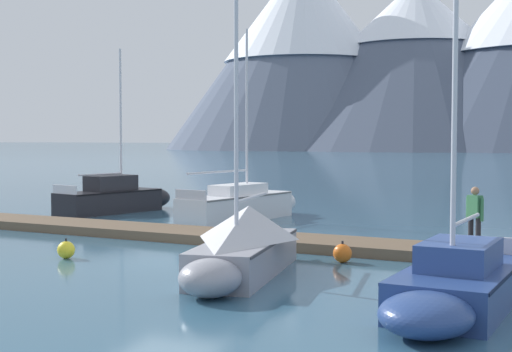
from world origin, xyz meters
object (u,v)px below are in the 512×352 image
at_px(sailboat_second_berth, 243,204).
at_px(mooring_buoy_channel_marker, 342,253).
at_px(mooring_buoy_inner_mooring, 66,250).
at_px(sailboat_mid_dock_starboard, 455,286).
at_px(sailboat_nearest_berth, 117,198).
at_px(sailboat_mid_dock_port, 243,243).
at_px(person_on_dock, 475,214).

bearing_deg(sailboat_second_berth, mooring_buoy_channel_marker, -51.09).
xyz_separation_m(sailboat_second_berth, mooring_buoy_inner_mooring, (-0.44, -10.67, -0.39)).
relative_size(sailboat_mid_dock_starboard, mooring_buoy_channel_marker, 11.11).
bearing_deg(sailboat_second_berth, sailboat_mid_dock_starboard, -51.26).
distance_m(sailboat_nearest_berth, sailboat_second_berth, 6.42).
bearing_deg(sailboat_second_berth, sailboat_mid_dock_port, -65.37).
bearing_deg(mooring_buoy_inner_mooring, person_on_dock, 22.25).
relative_size(sailboat_mid_dock_starboard, person_on_dock, 3.83).
bearing_deg(mooring_buoy_channel_marker, sailboat_mid_dock_port, -121.43).
bearing_deg(mooring_buoy_channel_marker, mooring_buoy_inner_mooring, -161.39).
xyz_separation_m(sailboat_mid_dock_port, mooring_buoy_inner_mooring, (-5.47, 0.30, -0.55)).
distance_m(sailboat_mid_dock_starboard, mooring_buoy_inner_mooring, 10.92).
bearing_deg(sailboat_mid_dock_port, sailboat_second_berth, 114.63).
bearing_deg(sailboat_mid_dock_port, sailboat_mid_dock_starboard, -19.18).
distance_m(sailboat_second_berth, sailboat_mid_dock_starboard, 16.40).
bearing_deg(sailboat_mid_dock_starboard, sailboat_mid_dock_port, 160.82).
relative_size(sailboat_nearest_berth, person_on_dock, 4.27).
bearing_deg(person_on_dock, sailboat_mid_dock_port, -136.81).
height_order(sailboat_mid_dock_starboard, mooring_buoy_inner_mooring, sailboat_mid_dock_starboard).
bearing_deg(mooring_buoy_inner_mooring, sailboat_second_berth, 87.62).
xyz_separation_m(sailboat_mid_dock_starboard, mooring_buoy_channel_marker, (-3.58, 4.52, -0.26)).
distance_m(sailboat_second_berth, person_on_dock, 11.78).
bearing_deg(mooring_buoy_inner_mooring, sailboat_mid_dock_starboard, -11.20).
distance_m(mooring_buoy_channel_marker, mooring_buoy_inner_mooring, 7.51).
height_order(mooring_buoy_channel_marker, mooring_buoy_inner_mooring, mooring_buoy_channel_marker).
bearing_deg(sailboat_mid_dock_starboard, sailboat_nearest_berth, 141.39).
distance_m(sailboat_nearest_berth, mooring_buoy_channel_marker, 15.76).
relative_size(person_on_dock, mooring_buoy_channel_marker, 2.90).
xyz_separation_m(sailboat_mid_dock_starboard, person_on_dock, (-0.44, 6.32, 0.75)).
xyz_separation_m(sailboat_second_berth, mooring_buoy_channel_marker, (6.68, -8.27, -0.38)).
distance_m(sailboat_second_berth, mooring_buoy_channel_marker, 10.64).
xyz_separation_m(sailboat_nearest_berth, mooring_buoy_channel_marker, (13.07, -8.79, -0.39)).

